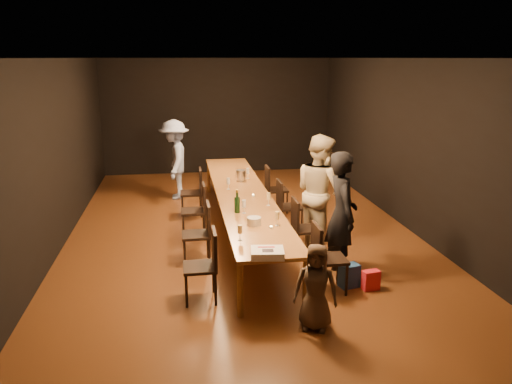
{
  "coord_description": "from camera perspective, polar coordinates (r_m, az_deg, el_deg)",
  "views": [
    {
      "loc": [
        -1.05,
        -8.26,
        3.01
      ],
      "look_at": [
        0.1,
        -0.92,
        1.0
      ],
      "focal_mm": 35.0,
      "sensor_mm": 36.0,
      "label": 1
    }
  ],
  "objects": [
    {
      "name": "chair_right_3",
      "position": [
        9.98,
        2.37,
        0.35
      ],
      "size": [
        0.42,
        0.42,
        0.93
      ],
      "primitive_type": null,
      "rotation": [
        0.0,
        0.0,
        -1.57
      ],
      "color": "black",
      "rests_on": "ground"
    },
    {
      "name": "chair_right_1",
      "position": [
        7.74,
        5.83,
        -4.13
      ],
      "size": [
        0.42,
        0.42,
        0.93
      ],
      "primitive_type": null,
      "rotation": [
        0.0,
        0.0,
        -1.57
      ],
      "color": "black",
      "rests_on": "ground"
    },
    {
      "name": "chair_right_0",
      "position": [
        6.67,
        8.44,
        -7.47
      ],
      "size": [
        0.42,
        0.42,
        0.93
      ],
      "primitive_type": null,
      "rotation": [
        0.0,
        0.0,
        -1.57
      ],
      "color": "black",
      "rests_on": "ground"
    },
    {
      "name": "birthday_cake",
      "position": [
        5.88,
        1.3,
        -6.98
      ],
      "size": [
        0.42,
        0.36,
        0.09
      ],
      "rotation": [
        0.0,
        0.0,
        -0.13
      ],
      "color": "white",
      "rests_on": "table"
    },
    {
      "name": "wineglass_3",
      "position": [
        7.84,
        1.43,
        -0.83
      ],
      "size": [
        0.06,
        0.06,
        0.21
      ],
      "primitive_type": null,
      "color": "beige",
      "rests_on": "table"
    },
    {
      "name": "wineglass_5",
      "position": [
        9.61,
        -0.94,
        2.15
      ],
      "size": [
        0.06,
        0.06,
        0.21
      ],
      "primitive_type": null,
      "color": "silver",
      "rests_on": "table"
    },
    {
      "name": "champagne_bottle",
      "position": [
        7.47,
        -2.17,
        -1.05
      ],
      "size": [
        0.1,
        0.1,
        0.36
      ],
      "primitive_type": null,
      "rotation": [
        0.0,
        0.0,
        -0.23
      ],
      "color": "black",
      "rests_on": "table"
    },
    {
      "name": "woman_tan",
      "position": [
        8.03,
        7.33,
        -0.01
      ],
      "size": [
        0.98,
        1.1,
        1.86
      ],
      "primitive_type": "imported",
      "rotation": [
        0.0,
        0.0,
        1.94
      ],
      "color": "beige",
      "rests_on": "ground"
    },
    {
      "name": "tealight_mid",
      "position": [
        8.38,
        -0.33,
        -0.41
      ],
      "size": [
        0.05,
        0.05,
        0.03
      ],
      "primitive_type": "cylinder",
      "color": "#B2B7B2",
      "rests_on": "table"
    },
    {
      "name": "chair_left_0",
      "position": [
        6.39,
        -6.44,
        -8.41
      ],
      "size": [
        0.42,
        0.42,
        0.93
      ],
      "primitive_type": null,
      "rotation": [
        0.0,
        0.0,
        1.57
      ],
      "color": "black",
      "rests_on": "ground"
    },
    {
      "name": "child",
      "position": [
        5.76,
        6.85,
        -10.72
      ],
      "size": [
        0.58,
        0.48,
        1.02
      ],
      "primitive_type": "imported",
      "rotation": [
        0.0,
        0.0,
        -0.37
      ],
      "color": "#463527",
      "rests_on": "ground"
    },
    {
      "name": "chair_right_2",
      "position": [
        8.85,
        3.88,
        -1.61
      ],
      "size": [
        0.42,
        0.42,
        0.93
      ],
      "primitive_type": null,
      "rotation": [
        0.0,
        0.0,
        -1.57
      ],
      "color": "black",
      "rests_on": "ground"
    },
    {
      "name": "ground",
      "position": [
        8.86,
        -1.56,
        -4.74
      ],
      "size": [
        10.0,
        10.0,
        0.0
      ],
      "primitive_type": "plane",
      "color": "#4C2513",
      "rests_on": "ground"
    },
    {
      "name": "gift_bag_blue",
      "position": [
        6.94,
        10.6,
        -9.37
      ],
      "size": [
        0.29,
        0.23,
        0.32
      ],
      "primitive_type": "cube",
      "rotation": [
        0.0,
        0.0,
        0.24
      ],
      "color": "#214C93",
      "rests_on": "ground"
    },
    {
      "name": "chair_left_1",
      "position": [
        7.51,
        -6.87,
        -4.78
      ],
      "size": [
        0.42,
        0.42,
        0.93
      ],
      "primitive_type": null,
      "rotation": [
        0.0,
        0.0,
        1.57
      ],
      "color": "black",
      "rests_on": "ground"
    },
    {
      "name": "room_shell",
      "position": [
        8.38,
        -1.66,
        8.74
      ],
      "size": [
        6.04,
        10.04,
        3.02
      ],
      "color": "black",
      "rests_on": "ground"
    },
    {
      "name": "wineglass_2",
      "position": [
        7.45,
        -1.38,
        -1.69
      ],
      "size": [
        0.06,
        0.06,
        0.21
      ],
      "primitive_type": null,
      "color": "silver",
      "rests_on": "table"
    },
    {
      "name": "wineglass_0",
      "position": [
        6.36,
        -1.84,
        -4.68
      ],
      "size": [
        0.06,
        0.06,
        0.21
      ],
      "primitive_type": null,
      "color": "beige",
      "rests_on": "table"
    },
    {
      "name": "tealight_near",
      "position": [
        6.82,
        1.74,
        -4.08
      ],
      "size": [
        0.05,
        0.05,
        0.03
      ],
      "primitive_type": "cylinder",
      "color": "#B2B7B2",
      "rests_on": "table"
    },
    {
      "name": "chair_left_3",
      "position": [
        9.8,
        -7.42,
        -0.05
      ],
      "size": [
        0.42,
        0.42,
        0.93
      ],
      "primitive_type": null,
      "rotation": [
        0.0,
        0.0,
        1.57
      ],
      "color": "black",
      "rests_on": "ground"
    },
    {
      "name": "table",
      "position": [
        8.64,
        -1.6,
        -0.36
      ],
      "size": [
        0.9,
        6.0,
        0.75
      ],
      "color": "brown",
      "rests_on": "ground"
    },
    {
      "name": "man_blue",
      "position": [
        10.99,
        -9.27,
        3.68
      ],
      "size": [
        0.67,
        1.13,
        1.73
      ],
      "primitive_type": "imported",
      "rotation": [
        0.0,
        0.0,
        -1.59
      ],
      "color": "#8397CB",
      "rests_on": "ground"
    },
    {
      "name": "plate_stack",
      "position": [
        6.95,
        -0.23,
        -3.36
      ],
      "size": [
        0.2,
        0.2,
        0.11
      ],
      "primitive_type": "cylinder",
      "rotation": [
        0.0,
        0.0,
        -0.02
      ],
      "color": "silver",
      "rests_on": "table"
    },
    {
      "name": "gift_bag_red",
      "position": [
        6.93,
        12.99,
        -9.8
      ],
      "size": [
        0.24,
        0.16,
        0.27
      ],
      "primitive_type": "cube",
      "rotation": [
        0.0,
        0.0,
        0.15
      ],
      "color": "red",
      "rests_on": "ground"
    },
    {
      "name": "woman_birthday",
      "position": [
        7.03,
        9.78,
        -2.58
      ],
      "size": [
        0.46,
        0.67,
        1.79
      ],
      "primitive_type": "imported",
      "rotation": [
        0.0,
        0.0,
        1.53
      ],
      "color": "black",
      "rests_on": "ground"
    },
    {
      "name": "wineglass_1",
      "position": [
        6.91,
        2.44,
        -3.06
      ],
      "size": [
        0.06,
        0.06,
        0.21
      ],
      "primitive_type": null,
      "color": "beige",
      "rests_on": "table"
    },
    {
      "name": "tealight_far",
      "position": [
        10.24,
        -1.95,
        2.46
      ],
      "size": [
        0.05,
        0.05,
        0.03
      ],
      "primitive_type": "cylinder",
      "color": "#B2B7B2",
      "rests_on": "table"
    },
    {
      "name": "ice_bucket",
      "position": [
        9.44,
        -1.74,
        1.92
      ],
      "size": [
        0.24,
        0.24,
        0.21
      ],
      "primitive_type": "cylinder",
      "rotation": [
        0.0,
        0.0,
        0.32
      ],
      "color": "silver",
      "rests_on": "table"
    },
    {
      "name": "chair_left_2",
      "position": [
        8.65,
        -7.18,
        -2.1
      ],
      "size": [
        0.42,
        0.42,
        0.93
      ],
      "primitive_type": null,
      "rotation": [
        0.0,
        0.0,
        1.57
      ],
      "color": "black",
      "rests_on": "ground"
    },
    {
      "name": "wineglass_4",
      "position": [
        8.82,
        -3.18,
        0.96
      ],
      "size": [
        0.06,
        0.06,
        0.21
      ],
      "primitive_type": null,
      "color": "silver",
      "rests_on": "table"
    }
  ]
}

